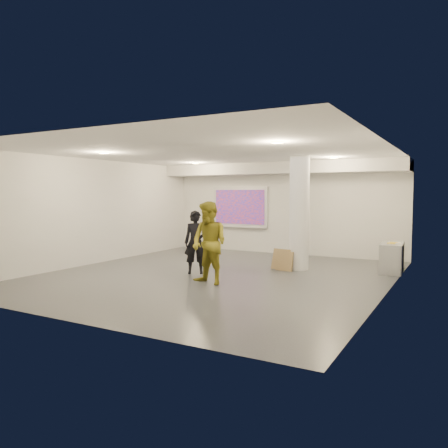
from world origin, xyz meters
The scene contains 20 objects.
floor centered at (0.00, 0.00, 0.00)m, with size 8.00×9.00×0.01m, color #3B3F43.
ceiling centered at (0.00, 0.00, 3.00)m, with size 8.00×9.00×0.01m, color white.
wall_back centered at (0.00, 4.50, 1.50)m, with size 8.00×0.01×3.00m, color silver.
wall_front centered at (0.00, -4.50, 1.50)m, with size 8.00×0.01×3.00m, color silver.
wall_left centered at (-4.00, 0.00, 1.50)m, with size 0.01×9.00×3.00m, color silver.
wall_right centered at (4.00, 0.00, 1.50)m, with size 0.01×9.00×3.00m, color silver.
soffit_band centered at (0.00, 3.95, 2.82)m, with size 8.00×1.10×0.36m, color silver.
downlight_nw centered at (-2.20, 2.50, 2.98)m, with size 0.22×0.22×0.02m, color #EFDE83.
downlight_ne centered at (2.20, 2.50, 2.98)m, with size 0.22×0.22×0.02m, color #EFDE83.
downlight_sw centered at (-2.20, -1.50, 2.98)m, with size 0.22×0.22×0.02m, color #EFDE83.
downlight_se centered at (2.20, -1.50, 2.98)m, with size 0.22×0.22×0.02m, color #EFDE83.
column centered at (1.50, 1.80, 1.50)m, with size 0.52×0.52×3.00m, color white.
projection_screen centered at (-1.60, 4.45, 1.53)m, with size 2.10×0.13×1.42m.
credenza centered at (3.72, 2.66, 0.37)m, with size 0.53×1.28×0.75m, color #949698.
papers_stack centered at (3.78, 2.61, 0.76)m, with size 0.29×0.37×0.02m, color white.
postit_pad centered at (3.74, 2.54, 0.76)m, with size 0.20×0.27×0.03m, color yellow.
cardboard_back centered at (1.25, 1.42, 0.26)m, with size 0.47×0.04×0.51m, color olive.
cardboard_front centered at (1.09, 1.55, 0.27)m, with size 0.50×0.05×0.55m, color olive.
woman centered at (-0.57, -0.03, 0.80)m, with size 0.58×0.38×1.59m, color black.
man centered at (0.39, -0.98, 0.92)m, with size 0.90×0.70×1.85m, color olive.
Camera 1 is at (5.33, -9.24, 2.02)m, focal length 35.00 mm.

